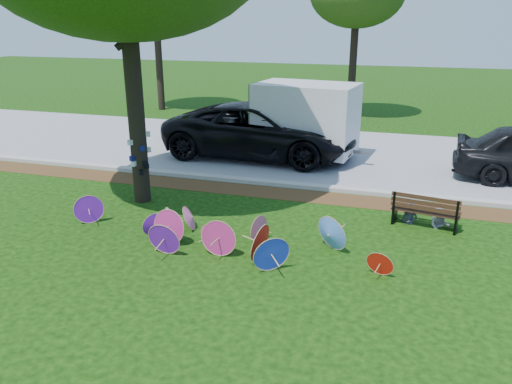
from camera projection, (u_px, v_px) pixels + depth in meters
The scene contains 10 objects.
ground at pixel (205, 262), 10.24m from camera, with size 90.00×90.00×0.00m, color black.
mulch_strip at pixel (264, 192), 14.31m from camera, with size 90.00×1.00×0.01m, color #472D16.
curb at pixel (271, 183), 14.92m from camera, with size 90.00×0.30×0.12m, color #B7B5AD.
street at pixel (299, 151), 18.69m from camera, with size 90.00×8.00×0.01m, color gray.
parasol_pile at pixel (218, 233), 10.73m from camera, with size 7.58×2.12×0.82m.
black_van at pixel (260, 131), 17.64m from camera, with size 3.10×6.73×1.87m, color black.
cargo_trailer at pixel (306, 118), 17.15m from camera, with size 3.33×2.11×2.93m, color silver.
park_bench at pixel (426, 210), 11.88m from camera, with size 1.59×0.61×0.83m, color black, non-canonical shape.
person_left at pixel (411, 203), 11.98m from camera, with size 0.39×0.25×1.06m, color #393B4E.
person_right at pixel (442, 207), 11.80m from camera, with size 0.49×0.38×1.01m, color silver.
Camera 1 is at (3.63, -8.49, 4.77)m, focal length 35.00 mm.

